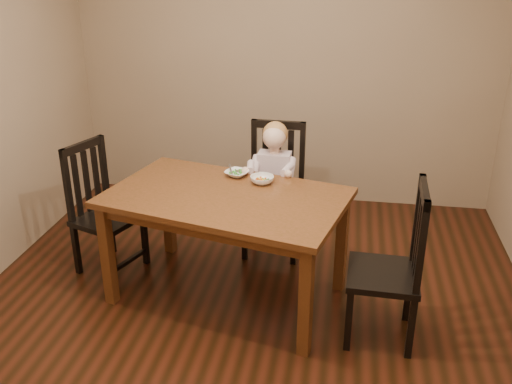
% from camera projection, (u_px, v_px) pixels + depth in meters
% --- Properties ---
extents(room, '(4.01, 4.01, 2.71)m').
position_uv_depth(room, '(247.00, 124.00, 3.52)').
color(room, '#3E190D').
rests_on(room, ground).
extents(dining_table, '(1.79, 1.32, 0.80)m').
position_uv_depth(dining_table, '(226.00, 207.00, 3.92)').
color(dining_table, '#482E10').
rests_on(dining_table, room).
extents(chair_child, '(0.48, 0.46, 1.07)m').
position_uv_depth(chair_child, '(275.00, 191.00, 4.67)').
color(chair_child, black).
rests_on(chair_child, room).
extents(chair_left, '(0.55, 0.56, 1.02)m').
position_uv_depth(chair_left, '(102.00, 211.00, 4.38)').
color(chair_left, black).
rests_on(chair_left, room).
extents(chair_right, '(0.46, 0.48, 1.07)m').
position_uv_depth(chair_right, '(392.00, 267.00, 3.57)').
color(chair_right, black).
rests_on(chair_right, room).
extents(toddler, '(0.36, 0.44, 0.59)m').
position_uv_depth(toddler, '(274.00, 176.00, 4.56)').
color(toddler, silver).
rests_on(toddler, chair_child).
extents(bowl_peas, '(0.22, 0.22, 0.04)m').
position_uv_depth(bowl_peas, '(237.00, 173.00, 4.19)').
color(bowl_peas, white).
rests_on(bowl_peas, dining_table).
extents(bowl_veg, '(0.22, 0.22, 0.05)m').
position_uv_depth(bowl_veg, '(262.00, 180.00, 4.07)').
color(bowl_veg, white).
rests_on(bowl_veg, dining_table).
extents(fork, '(0.06, 0.12, 0.05)m').
position_uv_depth(fork, '(231.00, 171.00, 4.18)').
color(fork, silver).
rests_on(fork, bowl_peas).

